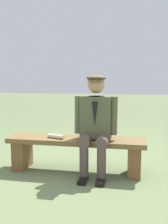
{
  "coord_description": "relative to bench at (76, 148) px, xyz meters",
  "views": [
    {
      "loc": [
        -0.75,
        3.34,
        1.27
      ],
      "look_at": [
        -0.11,
        0.0,
        0.81
      ],
      "focal_mm": 42.42,
      "sensor_mm": 36.0,
      "label": 1
    }
  ],
  "objects": [
    {
      "name": "seated_man",
      "position": [
        -0.27,
        0.06,
        0.39
      ],
      "size": [
        0.55,
        0.59,
        1.28
      ],
      "color": "#4D5238",
      "rests_on": "ground"
    },
    {
      "name": "bench",
      "position": [
        0.0,
        0.0,
        0.0
      ],
      "size": [
        1.82,
        0.43,
        0.46
      ],
      "color": "brown",
      "rests_on": "ground"
    },
    {
      "name": "rolled_magazine",
      "position": [
        0.25,
        0.07,
        0.17
      ],
      "size": [
        0.24,
        0.12,
        0.05
      ],
      "primitive_type": "cylinder",
      "rotation": [
        0.0,
        1.57,
        -0.29
      ],
      "color": "beige",
      "rests_on": "bench"
    },
    {
      "name": "ground_plane",
      "position": [
        0.0,
        0.0,
        -0.31
      ],
      "size": [
        30.0,
        30.0,
        0.0
      ],
      "primitive_type": "plane",
      "color": "#617048"
    }
  ]
}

